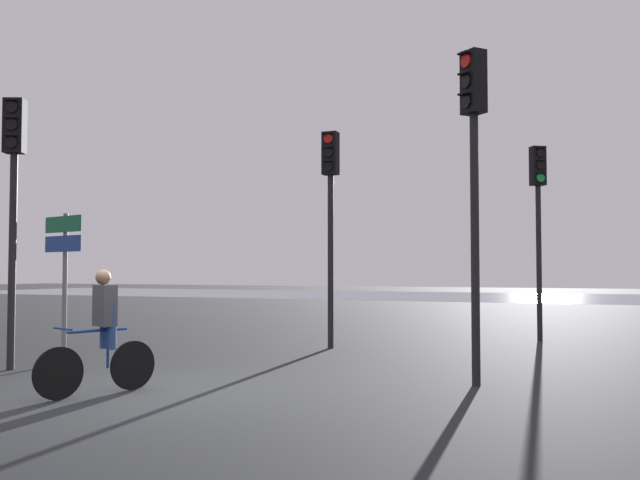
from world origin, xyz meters
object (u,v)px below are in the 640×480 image
(traffic_light_center, at_px, (330,198))
(direction_sign_post, at_px, (64,260))
(traffic_light_near_right, at_px, (474,153))
(cyclist, at_px, (102,331))
(traffic_light_far_right, at_px, (538,205))
(traffic_light_near_left, at_px, (14,181))

(traffic_light_center, xyz_separation_m, direction_sign_post, (-3.34, -4.07, -1.33))
(traffic_light_near_right, height_order, cyclist, traffic_light_near_right)
(traffic_light_far_right, bearing_deg, traffic_light_near_right, 55.67)
(traffic_light_near_right, bearing_deg, traffic_light_far_right, -51.75)
(cyclist, bearing_deg, traffic_light_center, -75.49)
(traffic_light_near_left, bearing_deg, traffic_light_far_right, -156.35)
(traffic_light_center, bearing_deg, traffic_light_far_right, -140.63)
(traffic_light_center, height_order, direction_sign_post, traffic_light_center)
(traffic_light_near_left, xyz_separation_m, traffic_light_far_right, (7.40, 8.24, 0.02))
(traffic_light_near_left, relative_size, cyclist, 2.73)
(traffic_light_near_left, relative_size, traffic_light_center, 0.98)
(traffic_light_far_right, height_order, direction_sign_post, traffic_light_far_right)
(traffic_light_center, relative_size, traffic_light_far_right, 1.01)
(direction_sign_post, height_order, cyclist, direction_sign_post)
(traffic_light_near_right, height_order, direction_sign_post, traffic_light_near_right)
(traffic_light_far_right, xyz_separation_m, cyclist, (-4.52, -9.48, -2.28))
(traffic_light_near_left, bearing_deg, direction_sign_post, -128.50)
(traffic_light_far_right, relative_size, direction_sign_post, 1.72)
(traffic_light_center, bearing_deg, cyclist, 82.71)
(traffic_light_near_left, bearing_deg, cyclist, 132.35)
(traffic_light_center, height_order, traffic_light_near_right, traffic_light_near_right)
(traffic_light_near_left, height_order, traffic_light_far_right, traffic_light_far_right)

